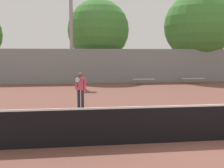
% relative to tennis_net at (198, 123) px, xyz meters
% --- Properties ---
extents(ground_plane, '(100.00, 100.00, 0.00)m').
position_rel_tennis_net_xyz_m(ground_plane, '(0.00, 0.00, -0.55)').
color(ground_plane, brown).
extents(tennis_net, '(11.75, 0.09, 1.07)m').
position_rel_tennis_net_xyz_m(tennis_net, '(0.00, 0.00, 0.00)').
color(tennis_net, '#99999E').
rests_on(tennis_net, ground_plane).
extents(tennis_player, '(0.54, 0.51, 1.65)m').
position_rel_tennis_net_xyz_m(tennis_player, '(-3.31, 5.33, 0.39)').
color(tennis_player, '#282D47').
rests_on(tennis_player, ground_plane).
extents(bench_courtside_near, '(1.85, 0.40, 0.45)m').
position_rel_tennis_net_xyz_m(bench_courtside_near, '(2.01, 14.21, -0.13)').
color(bench_courtside_near, silver).
rests_on(bench_courtside_near, ground_plane).
extents(bench_courtside_far, '(1.92, 0.40, 0.45)m').
position_rel_tennis_net_xyz_m(bench_courtside_far, '(6.32, 14.21, -0.13)').
color(bench_courtside_far, silver).
rests_on(bench_courtside_far, ground_plane).
extents(light_pole_near_left, '(0.90, 0.60, 9.18)m').
position_rel_tennis_net_xyz_m(light_pole_near_left, '(-3.95, 16.06, 4.61)').
color(light_pole_near_left, '#939399').
rests_on(light_pole_near_left, ground_plane).
extents(light_pole_far_right, '(0.90, 0.60, 8.98)m').
position_rel_tennis_net_xyz_m(light_pole_far_right, '(7.57, 15.92, 4.61)').
color(light_pole_far_right, '#939399').
rests_on(light_pole_far_right, ground_plane).
extents(back_fence, '(26.28, 0.06, 2.96)m').
position_rel_tennis_net_xyz_m(back_fence, '(0.00, 15.59, 0.93)').
color(back_fence, gray).
rests_on(back_fence, ground_plane).
extents(tree_green_tall, '(5.96, 5.96, 7.81)m').
position_rel_tennis_net_xyz_m(tree_green_tall, '(-1.40, 18.95, 4.28)').
color(tree_green_tall, brown).
rests_on(tree_green_tall, ground_plane).
extents(tree_dark_dense, '(6.47, 6.47, 8.45)m').
position_rel_tennis_net_xyz_m(tree_dark_dense, '(8.14, 17.55, 4.66)').
color(tree_dark_dense, brown).
rests_on(tree_dark_dense, ground_plane).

